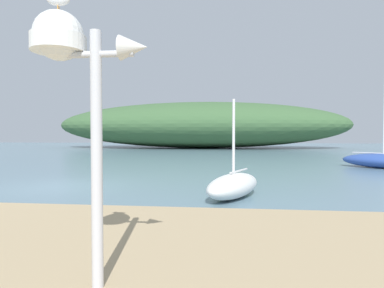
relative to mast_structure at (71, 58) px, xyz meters
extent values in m
plane|color=slate|center=(-4.13, 7.28, -2.62)|extent=(120.00, 120.00, 0.00)
ellipsoid|color=#3D6038|center=(-1.88, 40.55, 0.53)|extent=(40.23, 14.10, 6.30)
cylinder|color=silver|center=(0.27, 0.00, -1.08)|extent=(0.12, 0.12, 2.70)
cylinder|color=silver|center=(0.27, 0.00, 0.03)|extent=(0.81, 0.07, 0.07)
cylinder|color=white|center=(-0.13, 0.00, 0.15)|extent=(0.56, 0.56, 0.17)
sphere|color=white|center=(-0.13, 0.00, 0.23)|extent=(0.52, 0.52, 0.52)
cone|color=silver|center=(0.68, 0.00, 0.09)|extent=(0.29, 0.26, 0.26)
cylinder|color=orange|center=(-0.13, -0.02, 0.52)|extent=(0.01, 0.01, 0.05)
cylinder|color=orange|center=(-0.13, 0.02, 0.52)|extent=(0.01, 0.01, 0.05)
ellipsoid|color=white|center=(-0.13, 0.00, 0.61)|extent=(0.25, 0.15, 0.13)
ellipsoid|color=#2D4C9E|center=(10.14, 14.99, -2.23)|extent=(4.26, 3.77, 0.78)
cylinder|color=silver|center=(10.14, 14.99, 0.17)|extent=(0.08, 0.08, 4.49)
cylinder|color=silver|center=(9.65, 15.37, -1.83)|extent=(1.53, 1.18, 0.06)
ellipsoid|color=white|center=(1.84, 5.97, -2.28)|extent=(2.07, 2.96, 0.69)
cylinder|color=silver|center=(1.84, 5.97, -0.96)|extent=(0.08, 0.08, 2.36)
cylinder|color=silver|center=(2.01, 6.36, -1.89)|extent=(0.57, 1.17, 0.06)
camera|label=1|loc=(1.62, -3.17, -0.81)|focal=29.52mm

